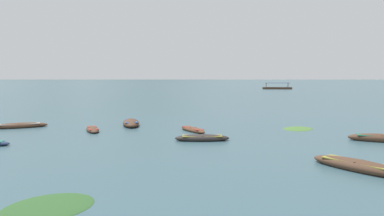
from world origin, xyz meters
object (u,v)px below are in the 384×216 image
at_px(rowboat_1, 358,166).
at_px(rowboat_8, 193,130).
at_px(rowboat_3, 93,129).
at_px(rowboat_6, 131,123).
at_px(rowboat_5, 202,138).
at_px(ferry_0, 277,88).
at_px(rowboat_4, 381,138).
at_px(rowboat_7, 19,126).

relative_size(rowboat_1, rowboat_8, 1.27).
distance_m(rowboat_3, rowboat_6, 3.96).
relative_size(rowboat_3, rowboat_5, 0.88).
height_order(rowboat_8, ferry_0, ferry_0).
distance_m(rowboat_1, rowboat_5, 9.85).
height_order(rowboat_4, rowboat_8, rowboat_4).
height_order(rowboat_6, rowboat_8, rowboat_6).
xyz_separation_m(rowboat_3, rowboat_4, (19.78, -4.82, 0.06)).
bearing_deg(rowboat_7, rowboat_4, -14.44).
bearing_deg(rowboat_3, ferry_0, 67.21).
xyz_separation_m(rowboat_6, rowboat_7, (-9.01, -1.12, -0.05)).
bearing_deg(rowboat_4, rowboat_8, 159.58).
bearing_deg(ferry_0, rowboat_5, -107.95).
height_order(rowboat_3, ferry_0, ferry_0).
bearing_deg(rowboat_3, rowboat_7, 163.32).
relative_size(rowboat_6, rowboat_7, 0.96).
distance_m(rowboat_4, rowboat_8, 12.86).
relative_size(rowboat_4, rowboat_8, 1.25).
bearing_deg(rowboat_8, rowboat_5, -82.56).
bearing_deg(rowboat_4, rowboat_5, 176.95).
relative_size(rowboat_1, rowboat_3, 1.33).
relative_size(rowboat_1, rowboat_6, 0.98).
bearing_deg(rowboat_7, rowboat_3, -16.68).
height_order(rowboat_4, rowboat_7, rowboat_4).
bearing_deg(rowboat_6, rowboat_8, -33.02).
distance_m(rowboat_5, ferry_0, 109.26).
xyz_separation_m(rowboat_5, rowboat_8, (-0.50, 3.87, -0.03)).
bearing_deg(rowboat_7, rowboat_5, -22.64).
height_order(rowboat_7, rowboat_8, rowboat_7).
bearing_deg(ferry_0, rowboat_7, -116.35).
relative_size(rowboat_1, ferry_0, 0.38).
height_order(rowboat_5, ferry_0, ferry_0).
height_order(rowboat_1, ferry_0, ferry_0).
relative_size(rowboat_4, rowboat_5, 1.14).
height_order(rowboat_1, rowboat_3, rowboat_1).
bearing_deg(rowboat_6, rowboat_3, -128.92).
distance_m(rowboat_1, ferry_0, 114.57).
height_order(rowboat_3, rowboat_6, rowboat_6).
xyz_separation_m(rowboat_3, ferry_0, (41.91, 99.74, 0.31)).
xyz_separation_m(rowboat_5, rowboat_7, (-14.76, 6.15, 0.01)).
bearing_deg(rowboat_1, rowboat_3, 141.95).
bearing_deg(ferry_0, rowboat_6, -112.19).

